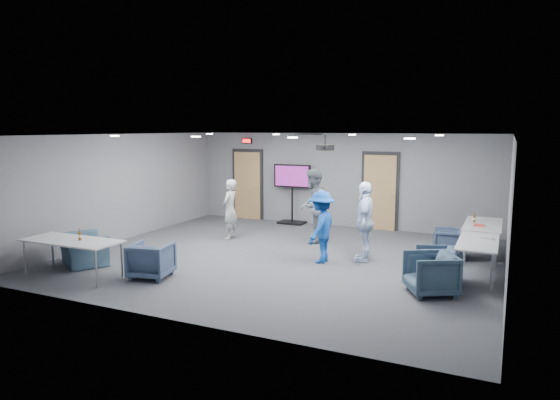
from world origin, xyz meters
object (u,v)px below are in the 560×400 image
at_px(person_b, 313,206).
at_px(table_right_b, 478,244).
at_px(person_a, 230,209).
at_px(chair_right_c, 431,274).
at_px(chair_front_a, 151,260).
at_px(table_front_left, 72,242).
at_px(person_c, 365,222).
at_px(table_right_a, 483,226).
at_px(chair_front_b, 82,250).
at_px(projector, 325,147).
at_px(person_d, 321,227).
at_px(chair_right_a, 449,243).
at_px(tv_stand, 292,190).
at_px(chair_right_b, 437,265).
at_px(bottle_right, 474,219).
at_px(bottle_front, 80,236).

bearing_deg(person_b, table_right_b, 60.11).
height_order(person_a, chair_right_c, person_a).
bearing_deg(chair_front_a, table_front_left, 10.98).
distance_m(person_c, table_right_a, 2.77).
distance_m(chair_right_c, chair_front_a, 5.16).
relative_size(chair_front_b, projector, 2.53).
xyz_separation_m(person_a, person_d, (2.92, -1.17, -0.00)).
relative_size(chair_right_a, table_front_left, 0.36).
relative_size(chair_front_b, table_right_a, 0.53).
xyz_separation_m(person_b, person_d, (0.83, -1.67, -0.16)).
xyz_separation_m(chair_right_c, table_right_b, (0.67, 1.30, 0.32)).
height_order(chair_front_b, tv_stand, tv_stand).
bearing_deg(table_front_left, chair_front_a, 22.46).
relative_size(person_c, table_right_b, 1.01).
distance_m(chair_right_b, tv_stand, 6.36).
distance_m(table_front_left, projector, 5.75).
relative_size(person_b, tv_stand, 1.05).
xyz_separation_m(person_c, bottle_right, (2.09, 1.65, -0.05)).
distance_m(chair_right_a, chair_right_c, 2.74).
bearing_deg(projector, person_c, -11.07).
relative_size(chair_right_c, tv_stand, 0.45).
relative_size(chair_front_a, table_front_left, 0.38).
height_order(chair_front_b, table_right_a, table_right_a).
bearing_deg(chair_right_a, table_front_left, -58.21).
xyz_separation_m(person_a, bottle_front, (-0.88, -4.12, 0.04)).
relative_size(table_right_a, bottle_right, 8.25).
bearing_deg(projector, tv_stand, 143.90).
relative_size(person_b, table_right_a, 0.99).
relative_size(chair_right_a, table_right_b, 0.41).
height_order(chair_right_c, chair_front_a, chair_right_c).
distance_m(person_a, person_b, 2.16).
height_order(table_right_b, tv_stand, tv_stand).
relative_size(chair_front_a, table_right_b, 0.44).
distance_m(chair_right_c, bottle_front, 6.50).
bearing_deg(bottle_front, chair_right_a, 35.95).
bearing_deg(table_right_a, bottle_right, 61.72).
height_order(bottle_right, projector, projector).
xyz_separation_m(bottle_right, tv_stand, (-5.19, 1.61, 0.19)).
bearing_deg(chair_front_a, person_a, -96.81).
bearing_deg(person_b, chair_right_a, 79.91).
bearing_deg(table_right_b, table_front_left, 113.84).
bearing_deg(person_c, tv_stand, -147.33).
distance_m(person_d, chair_front_a, 3.54).
bearing_deg(projector, table_right_a, 32.46).
relative_size(chair_right_a, projector, 1.78).
height_order(table_right_b, bottle_front, bottle_front).
height_order(chair_right_b, table_right_b, table_right_b).
relative_size(person_d, chair_right_a, 2.19).
bearing_deg(bottle_right, projector, -162.34).
distance_m(chair_front_a, table_front_left, 1.56).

